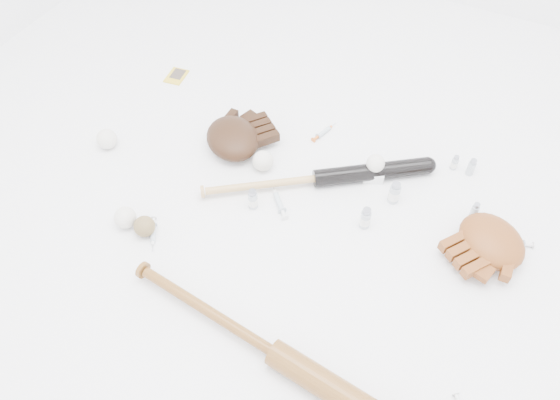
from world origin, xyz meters
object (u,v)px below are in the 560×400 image
at_px(bat_dark, 317,178).
at_px(glove_dark, 233,138).
at_px(bat_wood, 276,353).
at_px(pedestal, 374,173).

bearing_deg(bat_dark, glove_dark, 140.09).
relative_size(bat_wood, pedestal, 14.92).
bearing_deg(glove_dark, bat_dark, 33.75).
height_order(bat_wood, glove_dark, glove_dark).
height_order(bat_dark, pedestal, bat_dark).
xyz_separation_m(bat_dark, pedestal, (0.16, 0.12, -0.01)).
distance_m(bat_dark, glove_dark, 0.34).
bearing_deg(glove_dark, bat_wood, -14.03).
xyz_separation_m(glove_dark, pedestal, (0.50, 0.09, -0.03)).
height_order(glove_dark, pedestal, glove_dark).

